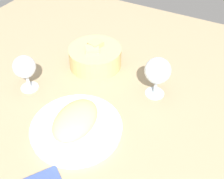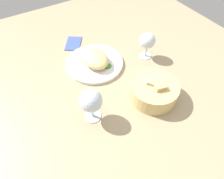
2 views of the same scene
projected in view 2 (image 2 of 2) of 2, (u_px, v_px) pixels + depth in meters
The scene contains 8 objects.
ground_plane at pixel (111, 75), 87.09cm from camera, with size 140.00×140.00×2.00cm, color tan.
plate at pixel (94, 63), 89.57cm from camera, with size 25.35×25.35×1.40cm, color white.
omelette at pixel (94, 58), 87.06cm from camera, with size 15.89×10.63×5.17cm, color #E7C782.
lettuce_garnish at pixel (106, 65), 86.62cm from camera, with size 4.20×4.20×1.59cm, color #458130.
bread_basket at pixel (154, 90), 75.62cm from camera, with size 18.13×18.13×8.49cm.
wine_glass_near at pixel (91, 101), 65.72cm from camera, with size 7.96×7.96×13.24cm.
wine_glass_far at pixel (147, 42), 87.70cm from camera, with size 7.02×7.02×12.05cm.
folded_napkin at pixel (73, 43), 99.46cm from camera, with size 11.00×7.00×0.80cm, color #3D539C.
Camera 2 is at (52.03, -31.50, 61.64)cm, focal length 32.20 mm.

